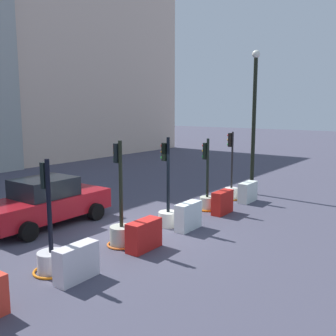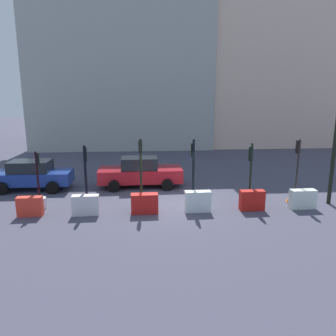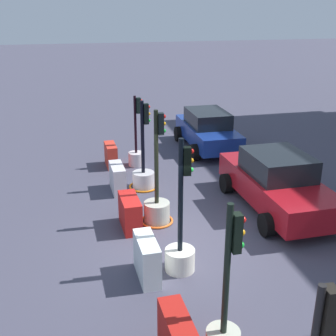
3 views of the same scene
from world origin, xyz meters
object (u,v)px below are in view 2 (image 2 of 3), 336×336
Objects in this scene: traffic_light_0 at (40,197)px; construction_barrier_0 at (30,206)px; traffic_light_2 at (141,197)px; construction_barrier_5 at (303,199)px; traffic_light_1 at (87,199)px; car_red_compact at (140,172)px; traffic_light_4 at (249,193)px; construction_barrier_1 at (86,205)px; traffic_light_3 at (193,194)px; construction_barrier_4 at (252,200)px; construction_barrier_3 at (198,201)px; traffic_light_5 at (295,192)px; car_blue_estate at (32,175)px; construction_barrier_2 at (145,204)px.

construction_barrier_0 is (-0.13, -0.92, -0.11)m from traffic_light_0.
construction_barrier_5 is at bearing -5.25° from traffic_light_2.
traffic_light_1 is 2.50× the size of construction_barrier_5.
traffic_light_4 is at bearing -34.39° from car_red_compact.
construction_barrier_0 is 2.31m from construction_barrier_1.
traffic_light_3 is 7.03m from construction_barrier_0.
traffic_light_3 is 2.84× the size of construction_barrier_4.
construction_barrier_3 is at bearing -9.53° from traffic_light_1.
traffic_light_0 is at bearing 174.52° from construction_barrier_4.
traffic_light_1 reaches higher than traffic_light_0.
traffic_light_0 is 6.86m from traffic_light_3.
construction_barrier_5 is 8.38m from car_red_compact.
car_red_compact is at bearing 150.03° from construction_barrier_5.
construction_barrier_4 is (2.41, 0.04, -0.02)m from construction_barrier_3.
car_blue_estate is at bearing 166.26° from traffic_light_5.
traffic_light_4 reaches higher than construction_barrier_3.
construction_barrier_5 is at bearing 0.99° from construction_barrier_3.
traffic_light_1 is at bearing 178.23° from traffic_light_2.
car_blue_estate is at bearing 150.15° from traffic_light_2.
traffic_light_2 is 7.22m from construction_barrier_5.
traffic_light_0 is 0.94m from construction_barrier_0.
construction_barrier_0 is at bearing 178.78° from construction_barrier_1.
traffic_light_2 reaches higher than traffic_light_4.
construction_barrier_4 is (7.28, -0.78, 0.00)m from traffic_light_1.
traffic_light_0 is at bearing 176.68° from traffic_light_1.
traffic_light_4 is 2.46× the size of construction_barrier_2.
traffic_light_3 is 0.79m from construction_barrier_3.
construction_barrier_4 is at bearing -20.74° from car_blue_estate.
construction_barrier_5 is at bearing -4.19° from traffic_light_0.
traffic_light_2 reaches higher than construction_barrier_0.
car_red_compact reaches higher than construction_barrier_0.
traffic_light_0 is 7.03m from construction_barrier_3.
car_red_compact is 5.76m from car_blue_estate.
construction_barrier_3 is 1.04× the size of construction_barrier_4.
traffic_light_2 reaches higher than construction_barrier_4.
traffic_light_5 is 0.73× the size of car_blue_estate.
traffic_light_5 is at bearing 88.05° from construction_barrier_5.
traffic_light_5 is 8.02m from car_red_compact.
construction_barrier_2 is 4.72m from construction_barrier_4.
construction_barrier_2 is (4.66, -0.95, -0.10)m from traffic_light_0.
construction_barrier_4 is at bearing 0.13° from construction_barrier_0.
traffic_light_2 is at bearing 174.75° from construction_barrier_5.
construction_barrier_4 is at bearing -178.96° from construction_barrier_5.
construction_barrier_1 is 0.97× the size of construction_barrier_2.
traffic_light_0 reaches higher than construction_barrier_5.
traffic_light_2 is 2.47m from construction_barrier_1.
traffic_light_2 reaches higher than construction_barrier_3.
traffic_light_3 is 0.67× the size of car_red_compact.
traffic_light_3 is (2.34, 0.03, 0.10)m from traffic_light_2.
construction_barrier_3 is (2.31, 0.01, 0.03)m from construction_barrier_2.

